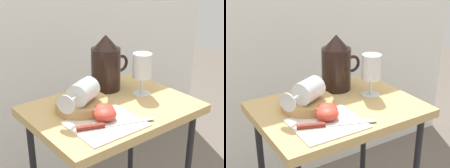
% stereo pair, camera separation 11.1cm
% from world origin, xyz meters
% --- Properties ---
extents(curtain_drape, '(2.40, 0.03, 1.82)m').
position_xyz_m(curtain_drape, '(0.00, 0.62, 0.91)').
color(curtain_drape, white).
rests_on(curtain_drape, ground_plane).
extents(table, '(0.55, 0.40, 0.71)m').
position_xyz_m(table, '(0.00, 0.00, 0.63)').
color(table, tan).
rests_on(table, ground_plane).
extents(linen_napkin, '(0.21, 0.18, 0.00)m').
position_xyz_m(linen_napkin, '(-0.10, -0.09, 0.71)').
color(linen_napkin, silver).
rests_on(linen_napkin, table).
extents(basket_tray, '(0.18, 0.18, 0.03)m').
position_xyz_m(basket_tray, '(-0.10, 0.04, 0.73)').
color(basket_tray, tan).
rests_on(basket_tray, table).
extents(pitcher, '(0.16, 0.11, 0.21)m').
position_xyz_m(pitcher, '(0.08, 0.13, 0.80)').
color(pitcher, black).
rests_on(pitcher, table).
extents(wine_glass_upright, '(0.07, 0.07, 0.15)m').
position_xyz_m(wine_glass_upright, '(0.15, 0.01, 0.81)').
color(wine_glass_upright, silver).
rests_on(wine_glass_upright, table).
extents(wine_glass_tipped_near, '(0.17, 0.13, 0.07)m').
position_xyz_m(wine_glass_tipped_near, '(-0.10, 0.02, 0.78)').
color(wine_glass_tipped_near, silver).
rests_on(wine_glass_tipped_near, basket_tray).
extents(apple_half_left, '(0.07, 0.07, 0.04)m').
position_xyz_m(apple_half_left, '(-0.08, -0.07, 0.73)').
color(apple_half_left, '#CC3D2D').
rests_on(apple_half_left, linen_napkin).
extents(apple_half_right, '(0.07, 0.07, 0.04)m').
position_xyz_m(apple_half_right, '(-0.07, -0.05, 0.73)').
color(apple_half_right, '#CC3D2D').
rests_on(apple_half_right, linen_napkin).
extents(knife, '(0.24, 0.10, 0.01)m').
position_xyz_m(knife, '(-0.11, -0.11, 0.72)').
color(knife, silver).
rests_on(knife, linen_napkin).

